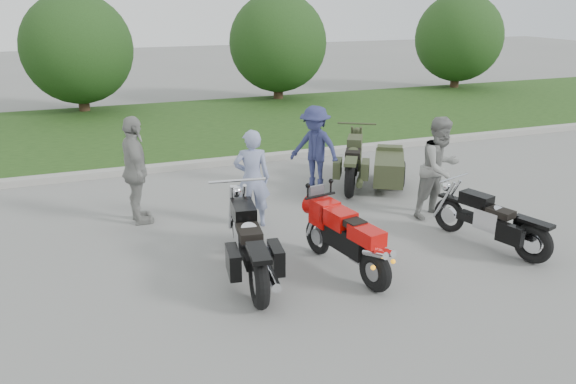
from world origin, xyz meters
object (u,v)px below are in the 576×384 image
object	(u,v)px
person_denim	(315,148)
cruiser_right	(494,223)
cruiser_sidecar	(374,166)
sportbike_red	(347,237)
person_back	(136,171)
person_grey	(440,168)
cruiser_left	(249,246)
person_stripe	(252,179)

from	to	relation	value
person_denim	cruiser_right	bearing A→B (deg)	-14.34
cruiser_sidecar	person_denim	xyz separation A→B (m)	(-1.21, 0.34, 0.42)
sportbike_red	cruiser_sidecar	xyz separation A→B (m)	(2.26, 3.33, -0.10)
person_denim	person_back	world-z (taller)	person_back
cruiser_right	cruiser_sidecar	distance (m)	3.40
cruiser_right	person_grey	bearing A→B (deg)	73.93
cruiser_sidecar	person_back	world-z (taller)	person_back
cruiser_left	person_grey	size ratio (longest dim) A/B	1.38
cruiser_left	person_stripe	world-z (taller)	person_stripe
sportbike_red	person_back	size ratio (longest dim) A/B	1.02
cruiser_left	person_stripe	size ratio (longest dim) A/B	1.48
person_grey	person_denim	world-z (taller)	person_grey
cruiser_right	cruiser_sidecar	bearing A→B (deg)	77.81
person_stripe	person_grey	world-z (taller)	person_grey
sportbike_red	cruiser_right	distance (m)	2.58
sportbike_red	cruiser_right	size ratio (longest dim) A/B	0.95
sportbike_red	person_denim	xyz separation A→B (m)	(1.05, 3.67, 0.32)
cruiser_left	person_denim	xyz separation A→B (m)	(2.43, 3.36, 0.37)
person_grey	person_denim	bearing A→B (deg)	110.23
cruiser_right	sportbike_red	bearing A→B (deg)	161.25
sportbike_red	person_back	bearing A→B (deg)	119.65
cruiser_right	person_back	bearing A→B (deg)	131.77
person_stripe	person_back	world-z (taller)	person_back
person_grey	cruiser_right	bearing A→B (deg)	-102.02
sportbike_red	person_denim	distance (m)	3.83
cruiser_left	sportbike_red	bearing A→B (deg)	-5.18
cruiser_right	cruiser_sidecar	xyz separation A→B (m)	(-0.31, 3.39, 0.03)
person_denim	person_back	size ratio (longest dim) A/B	0.91
person_stripe	sportbike_red	bearing A→B (deg)	122.30
cruiser_sidecar	person_stripe	xyz separation A→B (m)	(-3.02, -1.14, 0.41)
cruiser_sidecar	person_stripe	distance (m)	3.25
cruiser_left	person_stripe	bearing A→B (deg)	79.06
cruiser_right	person_grey	distance (m)	1.58
cruiser_left	person_denim	distance (m)	4.16
cruiser_right	person_denim	size ratio (longest dim) A/B	1.19
cruiser_left	person_denim	world-z (taller)	person_denim
person_stripe	person_denim	xyz separation A→B (m)	(1.81, 1.48, 0.01)
person_back	cruiser_right	bearing A→B (deg)	-124.10
person_grey	cruiser_sidecar	bearing A→B (deg)	84.88
cruiser_right	person_denim	world-z (taller)	person_denim
cruiser_sidecar	person_denim	world-z (taller)	person_denim
person_denim	cruiser_left	bearing A→B (deg)	-72.39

